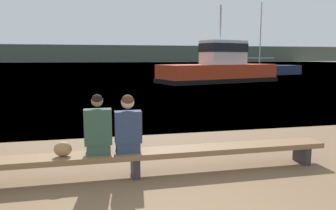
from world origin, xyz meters
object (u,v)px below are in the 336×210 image
tugboat_red (219,69)px  moored_sailboat (262,70)px  person_left (98,129)px  person_right (128,127)px  bench_main (135,156)px  shopping_bag (63,149)px

tugboat_red → moored_sailboat: moored_sailboat is taller
person_left → person_right: (0.50, -0.00, 0.01)m
bench_main → person_left: size_ratio=7.03×
tugboat_red → moored_sailboat: bearing=-60.1°
bench_main → person_right: (-0.12, 0.01, 0.51)m
shopping_bag → person_left: bearing=1.5°
moored_sailboat → shopping_bag: bearing=134.9°
person_right → shopping_bag: person_right is taller
person_left → tugboat_red: size_ratio=0.09×
bench_main → person_right: 0.52m
person_left → person_right: person_left is taller
person_right → moored_sailboat: moored_sailboat is taller
bench_main → shopping_bag: (-1.19, -0.01, 0.20)m
shopping_bag → tugboat_red: bearing=62.2°
tugboat_red → person_right: bearing=138.0°
bench_main → tugboat_red: tugboat_red is taller
bench_main → shopping_bag: 1.20m
person_left → moored_sailboat: bearing=57.1°
person_left → tugboat_red: 23.30m
tugboat_red → bench_main: bearing=138.2°
person_left → shopping_bag: (-0.57, -0.01, -0.30)m
bench_main → shopping_bag: shopping_bag is taller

